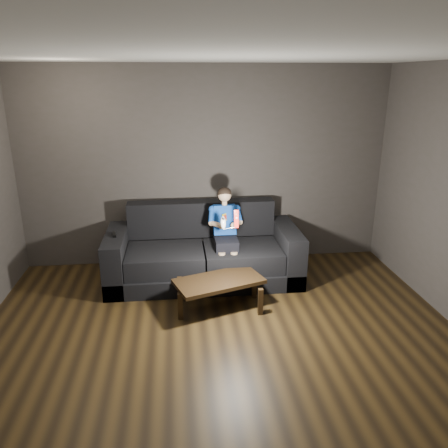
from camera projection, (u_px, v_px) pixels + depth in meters
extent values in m
plane|color=black|center=(226.00, 365.00, 4.03)|extent=(5.00, 5.00, 0.00)
cube|color=#403C37|center=(205.00, 168.00, 5.95)|extent=(5.00, 0.04, 2.70)
cube|color=beige|center=(227.00, 52.00, 3.17)|extent=(5.00, 5.00, 0.02)
cube|color=black|center=(204.00, 271.00, 5.73)|extent=(2.45, 1.06, 0.21)
cube|color=black|center=(165.00, 260.00, 5.49)|extent=(0.96, 0.75, 0.26)
cube|color=black|center=(242.00, 256.00, 5.60)|extent=(0.96, 0.75, 0.26)
cube|color=black|center=(201.00, 218.00, 5.92)|extent=(1.96, 0.25, 0.48)
cube|color=black|center=(117.00, 259.00, 5.54)|extent=(0.25, 1.06, 0.67)
cube|color=black|center=(287.00, 251.00, 5.77)|extent=(0.25, 1.06, 0.67)
cube|color=black|center=(226.00, 243.00, 5.49)|extent=(0.28, 0.36, 0.13)
cube|color=#0534A1|center=(224.00, 220.00, 5.59)|extent=(0.28, 0.20, 0.40)
cube|color=yellow|center=(225.00, 217.00, 5.50)|extent=(0.09, 0.09, 0.09)
cube|color=red|center=(225.00, 217.00, 5.49)|extent=(0.06, 0.06, 0.06)
cylinder|color=#DBB189|center=(225.00, 203.00, 5.52)|extent=(0.07, 0.07, 0.06)
sphere|color=#DBB189|center=(225.00, 195.00, 5.49)|extent=(0.17, 0.17, 0.17)
ellipsoid|color=black|center=(224.00, 193.00, 5.49)|extent=(0.18, 0.18, 0.15)
cylinder|color=#0534A1|center=(211.00, 216.00, 5.49)|extent=(0.08, 0.21, 0.18)
cylinder|color=#0534A1|center=(239.00, 215.00, 5.53)|extent=(0.08, 0.21, 0.18)
cylinder|color=#DBB189|center=(216.00, 223.00, 5.37)|extent=(0.13, 0.22, 0.10)
cylinder|color=#DBB189|center=(237.00, 222.00, 5.40)|extent=(0.13, 0.22, 0.10)
sphere|color=#DBB189|center=(221.00, 226.00, 5.29)|extent=(0.08, 0.08, 0.08)
sphere|color=#DBB189|center=(234.00, 225.00, 5.31)|extent=(0.08, 0.08, 0.08)
cylinder|color=#DBB189|center=(222.00, 265.00, 5.38)|extent=(0.09, 0.09, 0.32)
cylinder|color=#DBB189|center=(234.00, 264.00, 5.39)|extent=(0.09, 0.09, 0.32)
cube|color=red|center=(236.00, 219.00, 5.07)|extent=(0.05, 0.08, 0.21)
cube|color=#7E0D00|center=(237.00, 214.00, 5.03)|extent=(0.03, 0.01, 0.03)
cylinder|color=silver|center=(237.00, 221.00, 5.05)|extent=(0.02, 0.01, 0.02)
ellipsoid|color=silver|center=(223.00, 223.00, 5.07)|extent=(0.07, 0.10, 0.16)
cylinder|color=black|center=(224.00, 219.00, 5.02)|extent=(0.03, 0.01, 0.03)
cube|color=black|center=(114.00, 234.00, 5.37)|extent=(0.06, 0.16, 0.03)
cube|color=black|center=(115.00, 232.00, 5.41)|extent=(0.02, 0.02, 0.00)
cube|color=black|center=(219.00, 281.00, 4.93)|extent=(1.08, 0.78, 0.04)
cube|color=black|center=(180.00, 306.00, 4.75)|extent=(0.05, 0.05, 0.31)
cube|color=black|center=(260.00, 302.00, 4.85)|extent=(0.05, 0.05, 0.31)
cube|color=black|center=(180.00, 289.00, 5.13)|extent=(0.05, 0.05, 0.31)
cube|color=black|center=(254.00, 285.00, 5.22)|extent=(0.05, 0.05, 0.31)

